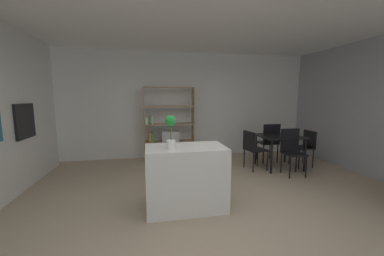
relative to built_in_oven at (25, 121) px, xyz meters
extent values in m
plane|color=tan|center=(2.94, -1.50, -1.22)|extent=(10.12, 10.12, 0.00)
cube|color=white|center=(2.94, -1.50, 1.62)|extent=(7.35, 6.39, 0.06)
cube|color=silver|center=(2.94, 1.67, 0.19)|extent=(7.35, 0.06, 2.81)
cube|color=black|center=(0.00, 0.00, 0.00)|extent=(0.04, 0.60, 0.62)
cylinder|color=#B7BABC|center=(-0.03, 0.00, 0.25)|extent=(0.02, 0.48, 0.02)
cube|color=silver|center=(2.66, -1.30, -0.75)|extent=(1.15, 0.67, 0.93)
cylinder|color=white|center=(2.44, -1.40, -0.23)|extent=(0.12, 0.12, 0.12)
cylinder|color=#476633|center=(2.44, -1.40, -0.06)|extent=(0.01, 0.01, 0.21)
sphere|color=#208C35|center=(2.44, -1.40, 0.10)|extent=(0.15, 0.15, 0.15)
cube|color=#997551|center=(2.03, 1.33, -0.28)|extent=(0.02, 0.31, 1.88)
cube|color=#997551|center=(3.29, 1.33, -0.28)|extent=(0.02, 0.31, 1.88)
cube|color=#997551|center=(2.66, 1.33, 0.65)|extent=(1.28, 0.31, 0.02)
cube|color=#997551|center=(2.66, 1.33, -1.20)|extent=(1.28, 0.31, 0.02)
cube|color=#997551|center=(2.66, 1.33, -0.73)|extent=(1.24, 0.31, 0.02)
cube|color=#997551|center=(2.66, 1.33, -0.28)|extent=(1.24, 0.31, 0.02)
cube|color=#997551|center=(2.66, 1.33, 0.18)|extent=(1.24, 0.31, 0.02)
cube|color=orange|center=(2.17, 1.33, -0.60)|extent=(0.05, 0.25, 0.24)
cube|color=#338E4C|center=(2.23, 1.33, -0.60)|extent=(0.06, 0.25, 0.25)
cube|color=silver|center=(2.10, 1.33, -0.18)|extent=(0.05, 0.25, 0.18)
cube|color=#338E4C|center=(2.16, 1.33, -0.19)|extent=(0.05, 0.25, 0.15)
cube|color=silver|center=(2.24, 1.33, -0.16)|extent=(0.04, 0.25, 0.21)
cube|color=#B7BABC|center=(2.69, 1.33, -0.59)|extent=(0.44, 0.27, 0.26)
cube|color=black|center=(5.09, 0.17, -0.48)|extent=(0.92, 0.84, 0.03)
cylinder|color=black|center=(4.69, -0.19, -0.85)|extent=(0.04, 0.04, 0.73)
cylinder|color=black|center=(5.49, -0.19, -0.85)|extent=(0.04, 0.04, 0.73)
cylinder|color=black|center=(4.69, 0.53, -0.85)|extent=(0.04, 0.04, 0.73)
cylinder|color=black|center=(5.49, 0.53, -0.85)|extent=(0.04, 0.04, 0.73)
cube|color=black|center=(4.51, 0.17, -0.76)|extent=(0.47, 0.48, 0.03)
cube|color=black|center=(4.32, 0.14, -0.54)|extent=(0.09, 0.43, 0.41)
cylinder|color=black|center=(4.71, 0.01, -1.00)|extent=(0.03, 0.03, 0.44)
cylinder|color=black|center=(4.66, 0.38, -1.00)|extent=(0.03, 0.03, 0.44)
cylinder|color=black|center=(4.36, -0.04, -1.00)|extent=(0.03, 0.03, 0.44)
cylinder|color=black|center=(4.31, 0.33, -1.00)|extent=(0.03, 0.03, 0.44)
cube|color=black|center=(5.67, 0.17, -0.77)|extent=(0.43, 0.43, 0.03)
cube|color=black|center=(5.87, 0.16, -0.56)|extent=(0.04, 0.42, 0.39)
cylinder|color=black|center=(5.50, 0.35, -1.00)|extent=(0.03, 0.03, 0.44)
cylinder|color=black|center=(5.49, -0.01, -1.00)|extent=(0.03, 0.03, 0.44)
cylinder|color=black|center=(5.86, 0.35, -1.00)|extent=(0.03, 0.03, 0.44)
cylinder|color=black|center=(5.85, -0.02, -1.00)|extent=(0.03, 0.03, 0.44)
cube|color=black|center=(5.09, 0.71, -0.74)|extent=(0.45, 0.45, 0.03)
cube|color=black|center=(5.09, 0.51, -0.48)|extent=(0.44, 0.04, 0.49)
cylinder|color=black|center=(5.29, 0.89, -0.98)|extent=(0.03, 0.03, 0.47)
cylinder|color=black|center=(4.91, 0.91, -0.98)|extent=(0.03, 0.03, 0.47)
cylinder|color=black|center=(5.27, 0.51, -0.98)|extent=(0.03, 0.03, 0.47)
cylinder|color=black|center=(4.90, 0.53, -0.98)|extent=(0.03, 0.03, 0.47)
cube|color=black|center=(5.09, -0.37, -0.75)|extent=(0.43, 0.43, 0.03)
cube|color=black|center=(5.10, -0.19, -0.49)|extent=(0.41, 0.06, 0.49)
cylinder|color=black|center=(4.91, -0.53, -0.99)|extent=(0.03, 0.03, 0.45)
cylinder|color=black|center=(5.25, -0.55, -0.99)|extent=(0.03, 0.03, 0.45)
cylinder|color=black|center=(4.93, -0.19, -0.99)|extent=(0.03, 0.03, 0.45)
cylinder|color=black|center=(5.28, -0.21, -0.99)|extent=(0.03, 0.03, 0.45)
camera|label=1|loc=(2.15, -4.43, 0.43)|focal=21.06mm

